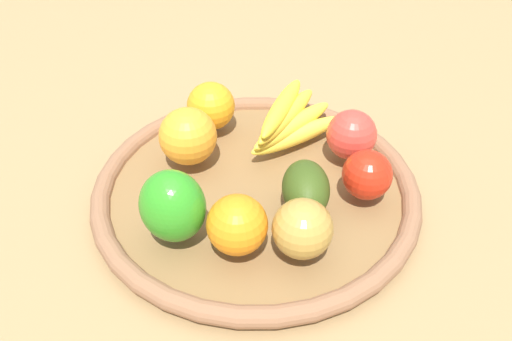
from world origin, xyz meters
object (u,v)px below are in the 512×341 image
object	(u,v)px
avocado	(306,188)
apple_0	(367,175)
orange_0	(188,136)
banana_bunch	(290,121)
orange_2	(237,225)
orange_1	(211,106)
apple_2	(303,229)
bell_pepper	(173,206)
apple_1	(352,135)

from	to	relation	value
avocado	apple_0	distance (m)	0.09
orange_0	banana_bunch	bearing A→B (deg)	114.89
orange_2	avocado	world-z (taller)	orange_2
orange_1	apple_2	size ratio (longest dim) A/B	1.01
orange_2	apple_2	distance (m)	0.08
banana_bunch	orange_2	xyz separation A→B (m)	(0.23, -0.05, 0.01)
banana_bunch	orange_1	world-z (taller)	orange_1
orange_2	orange_1	xyz separation A→B (m)	(-0.25, -0.07, 0.00)
orange_2	orange_1	distance (m)	0.26
orange_0	bell_pepper	world-z (taller)	bell_pepper
banana_bunch	orange_2	bearing A→B (deg)	-12.63
orange_2	apple_0	bearing A→B (deg)	125.04
apple_1	avocado	bearing A→B (deg)	-28.16
apple_0	apple_1	distance (m)	0.09
apple_1	bell_pepper	bearing A→B (deg)	-50.46
orange_1	avocado	bearing A→B (deg)	41.40
apple_1	apple_2	bearing A→B (deg)	-18.29
orange_2	bell_pepper	bearing A→B (deg)	-99.74
apple_2	orange_1	bearing A→B (deg)	-149.22
avocado	apple_1	xyz separation A→B (m)	(-0.12, 0.06, 0.01)
orange_0	orange_1	size ratio (longest dim) A/B	1.12
avocado	banana_bunch	bearing A→B (deg)	-169.40
banana_bunch	bell_pepper	bearing A→B (deg)	-31.24
avocado	orange_1	bearing A→B (deg)	-138.60
avocado	apple_0	bearing A→B (deg)	111.75
bell_pepper	apple_0	bearing A→B (deg)	-136.14
banana_bunch	avocado	xyz separation A→B (m)	(0.15, 0.03, -0.00)
apple_0	apple_1	world-z (taller)	apple_1
orange_0	bell_pepper	distance (m)	0.15
apple_1	orange_1	bearing A→B (deg)	-104.33
avocado	orange_1	distance (m)	0.23
banana_bunch	orange_0	bearing A→B (deg)	-65.11
banana_bunch	apple_1	distance (m)	0.10
avocado	apple_0	xyz separation A→B (m)	(-0.03, 0.08, 0.00)
bell_pepper	apple_2	xyz separation A→B (m)	(0.01, 0.16, -0.01)
bell_pepper	apple_1	distance (m)	0.29
orange_2	apple_2	bearing A→B (deg)	91.00
orange_1	apple_1	size ratio (longest dim) A/B	1.02
orange_2	avocado	size ratio (longest dim) A/B	0.81
apple_0	orange_1	distance (m)	0.27
apple_0	orange_2	bearing A→B (deg)	-54.96
orange_0	apple_2	xyz separation A→B (m)	(0.16, 0.17, -0.00)
banana_bunch	apple_2	size ratio (longest dim) A/B	2.26
bell_pepper	apple_0	size ratio (longest dim) A/B	1.42
bell_pepper	orange_0	bearing A→B (deg)	-64.44
banana_bunch	apple_2	world-z (taller)	apple_2
avocado	bell_pepper	world-z (taller)	bell_pepper
avocado	apple_2	xyz separation A→B (m)	(0.08, -0.00, 0.01)
orange_0	orange_2	distance (m)	0.19
apple_0	avocado	bearing A→B (deg)	-68.25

